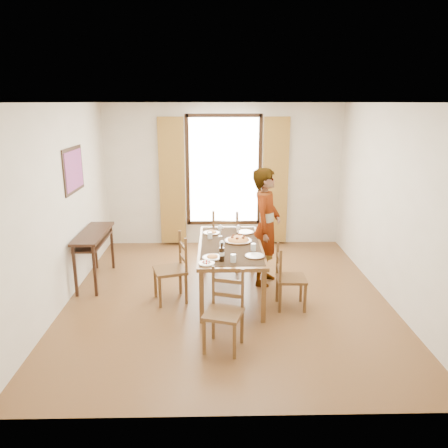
{
  "coord_description": "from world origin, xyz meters",
  "views": [
    {
      "loc": [
        -0.17,
        -5.79,
        2.71
      ],
      "look_at": [
        -0.04,
        0.3,
        1.0
      ],
      "focal_mm": 35.0,
      "sensor_mm": 36.0,
      "label": 1
    }
  ],
  "objects_px": {
    "dining_table": "(230,248)",
    "man": "(266,227)",
    "console_table": "(94,239)",
    "pasta_platter": "(238,238)"
  },
  "relations": [
    {
      "from": "dining_table",
      "to": "pasta_platter",
      "type": "xyz_separation_m",
      "value": [
        0.12,
        0.11,
        0.12
      ]
    },
    {
      "from": "dining_table",
      "to": "man",
      "type": "height_order",
      "value": "man"
    },
    {
      "from": "dining_table",
      "to": "man",
      "type": "bearing_deg",
      "value": 35.78
    },
    {
      "from": "dining_table",
      "to": "man",
      "type": "relative_size",
      "value": 1.06
    },
    {
      "from": "dining_table",
      "to": "man",
      "type": "distance_m",
      "value": 0.71
    },
    {
      "from": "console_table",
      "to": "pasta_platter",
      "type": "bearing_deg",
      "value": -9.81
    },
    {
      "from": "dining_table",
      "to": "pasta_platter",
      "type": "relative_size",
      "value": 4.71
    },
    {
      "from": "dining_table",
      "to": "console_table",
      "type": "bearing_deg",
      "value": 166.74
    },
    {
      "from": "man",
      "to": "console_table",
      "type": "bearing_deg",
      "value": 108.31
    },
    {
      "from": "pasta_platter",
      "to": "console_table",
      "type": "bearing_deg",
      "value": 170.19
    }
  ]
}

